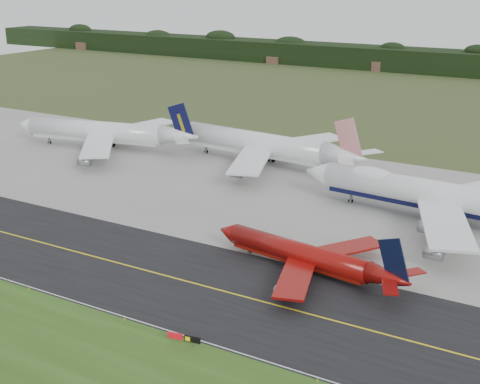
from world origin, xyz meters
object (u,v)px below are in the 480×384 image
jet_star_tail (264,145)px  taxiway_sign (184,338)px  jet_ba_747 (440,196)px  jet_navy_gold (106,132)px  jet_red_737 (308,256)px

jet_star_tail → taxiway_sign: size_ratio=12.15×
jet_ba_747 → jet_navy_gold: 105.22m
jet_ba_747 → jet_red_737: jet_ba_747 is taller
jet_red_737 → taxiway_sign: 32.65m
jet_red_737 → jet_star_tail: jet_star_tail is taller
jet_ba_747 → jet_navy_gold: size_ratio=1.10×
jet_red_737 → jet_navy_gold: jet_navy_gold is taller
jet_navy_gold → jet_star_tail: 51.03m
jet_red_737 → jet_star_tail: bearing=124.5°
taxiway_sign → jet_ba_747: bearing=74.9°
jet_star_tail → jet_red_737: bearing=-55.5°
jet_star_tail → taxiway_sign: jet_star_tail is taller
jet_navy_gold → jet_star_tail: (50.24, 8.93, 0.37)m
jet_ba_747 → jet_red_737: 40.54m
jet_navy_gold → jet_star_tail: size_ratio=0.96×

